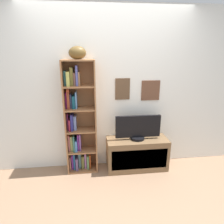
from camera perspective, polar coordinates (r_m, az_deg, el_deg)
ground at (r=2.67m, az=1.78°, el=-27.46°), size 5.20×5.20×0.04m
back_wall at (r=3.08m, az=-1.03°, el=6.07°), size 4.80×0.08×2.52m
bookshelf at (r=3.06m, az=-9.88°, el=-3.18°), size 0.47×0.27×1.75m
football at (r=2.84m, az=-10.07°, el=16.68°), size 0.26×0.20×0.18m
tv_stand at (r=3.29m, az=7.27°, el=-11.95°), size 0.98×0.38×0.52m
television at (r=3.10m, az=7.59°, el=-4.62°), size 0.71×0.22×0.39m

